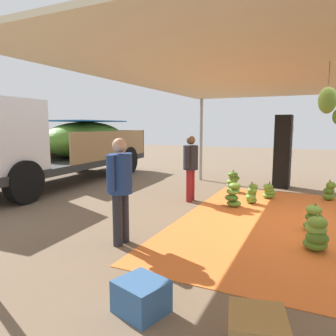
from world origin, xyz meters
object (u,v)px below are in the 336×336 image
object	(u,v)px
worker_1	(191,163)
crate_1	(257,336)
banana_bunch_5	(233,182)
cargo_truck_main	(55,144)
banana_bunch_0	(233,196)
worker_0	(120,183)
banana_bunch_1	(314,219)
speaker_stack	(283,152)
banana_bunch_2	(316,234)
banana_bunch_3	(329,192)
banana_bunch_4	(269,191)
crate_0	(141,296)
banana_bunch_6	(252,194)

from	to	relation	value
worker_1	crate_1	xyz separation A→B (m)	(-4.52, -2.28, -0.73)
banana_bunch_5	cargo_truck_main	xyz separation A→B (m)	(-1.09, 5.19, 0.97)
banana_bunch_0	worker_0	bearing A→B (deg)	160.25
banana_bunch_1	banana_bunch_5	distance (m)	3.19
banana_bunch_5	worker_1	size ratio (longest dim) A/B	0.38
crate_1	speaker_stack	bearing A→B (deg)	3.87
banana_bunch_2	banana_bunch_5	size ratio (longest dim) A/B	0.89
banana_bunch_0	worker_0	world-z (taller)	worker_0
banana_bunch_3	banana_bunch_0	bearing A→B (deg)	128.85
banana_bunch_1	crate_1	xyz separation A→B (m)	(-3.44, 0.38, -0.03)
banana_bunch_2	cargo_truck_main	size ratio (longest dim) A/B	0.07
banana_bunch_2	worker_0	distance (m)	2.92
banana_bunch_0	banana_bunch_4	world-z (taller)	banana_bunch_0
banana_bunch_0	worker_1	bearing A→B (deg)	83.75
banana_bunch_2	worker_0	bearing A→B (deg)	109.51
banana_bunch_5	worker_1	world-z (taller)	worker_1
worker_0	cargo_truck_main	bearing A→B (deg)	53.89
banana_bunch_1	cargo_truck_main	world-z (taller)	cargo_truck_main
worker_0	speaker_stack	world-z (taller)	speaker_stack
worker_0	crate_0	xyz separation A→B (m)	(-1.40, -1.16, -0.78)
banana_bunch_1	worker_1	world-z (taller)	worker_1
banana_bunch_5	worker_1	xyz separation A→B (m)	(-1.42, 0.68, 0.64)
banana_bunch_1	speaker_stack	size ratio (longest dim) A/B	0.23
banana_bunch_1	banana_bunch_3	bearing A→B (deg)	-7.34
banana_bunch_0	crate_0	bearing A→B (deg)	-178.29
banana_bunch_5	banana_bunch_2	bearing A→B (deg)	-149.67
speaker_stack	crate_0	bearing A→B (deg)	175.03
banana_bunch_4	banana_bunch_6	size ratio (longest dim) A/B	0.82
banana_bunch_0	cargo_truck_main	size ratio (longest dim) A/B	0.08
speaker_stack	crate_1	xyz separation A→B (m)	(-7.23, -0.49, -0.87)
banana_bunch_3	cargo_truck_main	distance (m)	7.65
cargo_truck_main	crate_0	xyz separation A→B (m)	(-4.71, -5.69, -1.08)
banana_bunch_0	banana_bunch_2	distance (m)	2.53
banana_bunch_0	worker_1	distance (m)	1.24
banana_bunch_4	crate_0	bearing A→B (deg)	174.98
banana_bunch_0	banana_bunch_2	xyz separation A→B (m)	(-1.91, -1.65, -0.02)
banana_bunch_6	worker_0	distance (m)	3.64
banana_bunch_1	worker_0	size ratio (longest dim) A/B	0.29
banana_bunch_3	worker_1	world-z (taller)	worker_1
worker_0	crate_0	bearing A→B (deg)	-140.50
banana_bunch_2	crate_0	distance (m)	2.80
banana_bunch_3	crate_0	bearing A→B (deg)	162.72
banana_bunch_2	banana_bunch_4	xyz separation A→B (m)	(3.09, 1.04, -0.06)
worker_1	crate_1	size ratio (longest dim) A/B	3.40
banana_bunch_6	worker_1	size ratio (longest dim) A/B	0.32
banana_bunch_4	crate_1	distance (m)	5.61
banana_bunch_5	worker_0	size ratio (longest dim) A/B	0.37
banana_bunch_4	speaker_stack	size ratio (longest dim) A/B	0.20
worker_0	banana_bunch_1	bearing A→B (deg)	-54.31
banana_bunch_6	crate_1	distance (m)	4.93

